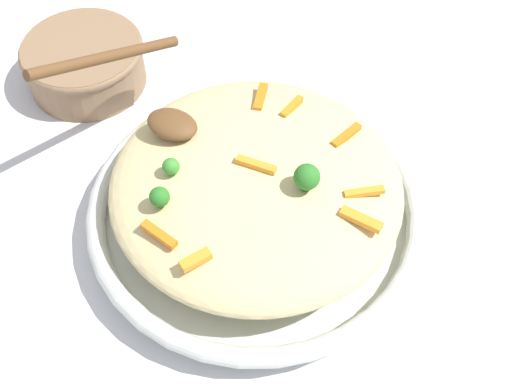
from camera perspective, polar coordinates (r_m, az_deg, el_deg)
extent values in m
plane|color=silver|center=(0.75, 0.00, -2.88)|extent=(2.40, 2.40, 0.00)
cylinder|color=silver|center=(0.74, 0.00, -2.34)|extent=(0.33, 0.33, 0.02)
torus|color=silver|center=(0.72, 0.00, -1.31)|extent=(0.36, 0.36, 0.02)
torus|color=black|center=(0.71, 0.00, -1.12)|extent=(0.35, 0.35, 0.00)
ellipsoid|color=#DBC689|center=(0.69, 0.00, 0.56)|extent=(0.30, 0.30, 0.06)
cube|color=orange|center=(0.66, -0.42, 2.39)|extent=(0.04, 0.01, 0.01)
cube|color=orange|center=(0.61, -5.47, -5.65)|extent=(0.02, 0.03, 0.01)
cube|color=orange|center=(0.73, 0.38, 8.09)|extent=(0.02, 0.04, 0.01)
cube|color=orange|center=(0.70, 7.73, 4.83)|extent=(0.02, 0.04, 0.01)
cube|color=orange|center=(0.64, 8.97, -2.33)|extent=(0.04, 0.01, 0.01)
cube|color=orange|center=(0.72, 3.07, 7.25)|extent=(0.01, 0.03, 0.01)
cube|color=orange|center=(0.63, -8.28, -3.60)|extent=(0.04, 0.02, 0.01)
cube|color=orange|center=(0.66, 9.23, 0.01)|extent=(0.04, 0.03, 0.01)
cylinder|color=#377928|center=(0.67, -7.20, 1.67)|extent=(0.01, 0.01, 0.01)
sphere|color=#3D8E33|center=(0.66, -7.28, 2.17)|extent=(0.02, 0.02, 0.02)
cylinder|color=#296820|center=(0.65, -8.14, -0.98)|extent=(0.01, 0.01, 0.01)
sphere|color=#2D7A28|center=(0.64, -8.25, -0.42)|extent=(0.02, 0.02, 0.02)
cylinder|color=#296820|center=(0.65, 4.28, 0.50)|extent=(0.01, 0.01, 0.01)
sphere|color=#2D7A28|center=(0.64, 4.36, 1.27)|extent=(0.03, 0.03, 0.03)
ellipsoid|color=brown|center=(0.70, -7.17, 5.77)|extent=(0.06, 0.04, 0.02)
cylinder|color=brown|center=(0.73, -12.53, 11.22)|extent=(0.06, 0.18, 0.09)
cylinder|color=#8C6B4C|center=(0.90, -14.40, 10.55)|extent=(0.15, 0.15, 0.06)
torus|color=#8C6B4C|center=(0.89, -14.72, 11.72)|extent=(0.16, 0.16, 0.01)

